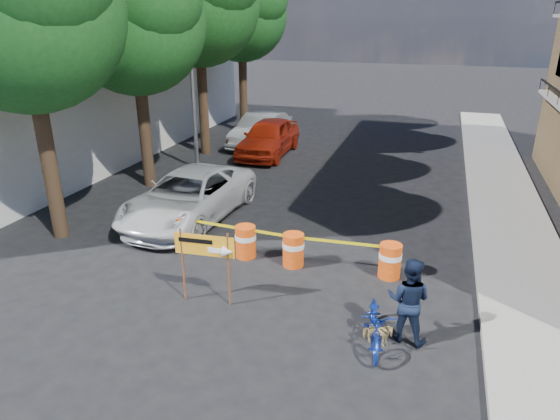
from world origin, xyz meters
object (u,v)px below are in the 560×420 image
Objects in this scene: barrel_far_left at (181,230)px; pedestrian at (409,300)px; detour_sign at (212,252)px; sedan_silver at (261,130)px; sedan_red at (269,137)px; suv_white at (189,196)px; bicycle at (377,304)px; barrel_mid_right at (293,249)px; barrel_mid_left at (246,241)px; dog at (377,334)px; barrel_far_right at (390,260)px.

barrel_far_left is 7.05m from pedestrian.
pedestrian reaches higher than detour_sign.
barrel_far_left is 0.50× the size of detour_sign.
sedan_red is at bearing -56.17° from sedan_silver.
barrel_far_left is 1.96m from suv_white.
detour_sign is 3.78m from bicycle.
barrel_mid_left is at bearing 176.13° from barrel_mid_right.
barrel_far_left is 1.00× the size of barrel_mid_right.
pedestrian is 0.92m from dog.
detour_sign is at bearing -146.22° from barrel_far_right.
dog is 0.13× the size of sedan_silver.
detour_sign is at bearing 163.26° from bicycle.
sedan_silver reaches higher than suv_white.
sedan_silver reaches higher than barrel_far_left.
sedan_red reaches higher than barrel_far_right.
pedestrian is at bearing -28.58° from suv_white.
barrel_mid_left is at bearing -179.21° from barrel_far_right.
barrel_far_right is at bearing -0.85° from barrel_far_left.
bicycle is (3.74, -0.42, -0.39)m from detour_sign.
bicycle is (0.03, -2.90, 0.46)m from barrel_far_right.
bicycle is 0.39× the size of sedan_silver.
barrel_mid_left is 0.16× the size of suv_white.
dog is 0.13× the size of sedan_red.
barrel_mid_left is 0.19× the size of sedan_silver.
sedan_silver is (-7.72, 14.67, -0.14)m from bicycle.
detour_sign reaches higher than suv_white.
barrel_mid_right is 0.49× the size of pedestrian.
barrel_far_left and barrel_mid_right have the same top height.
sedan_red reaches higher than barrel_mid_right.
pedestrian reaches higher than barrel_far_left.
pedestrian is at bearing -37.61° from barrel_mid_right.
detour_sign is 0.32× the size of suv_white.
sedan_red is at bearing 98.76° from detour_sign.
detour_sign is 12.97m from sedan_red.
detour_sign is at bearing -77.19° from sedan_red.
dog is 8.25m from suv_white.
barrel_far_right is 1.42× the size of dog.
detour_sign is 0.97× the size of bicycle.
detour_sign is 5.28m from suv_white.
barrel_mid_right is 2.76m from detour_sign.
pedestrian is 14.63m from sedan_red.
barrel_mid_left is at bearing -69.19° from sedan_silver.
barrel_mid_right is at bearing -68.29° from sedan_red.
barrel_mid_left reaches higher than dog.
suv_white is at bearing 110.13° from barrel_far_left.
detour_sign is 14.80m from sedan_silver.
pedestrian is 16.53m from sedan_silver.
suv_white is at bearing -22.29° from pedestrian.
detour_sign is (-3.71, -2.48, 0.85)m from barrel_far_right.
barrel_mid_left is at bearing -32.76° from suv_white.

